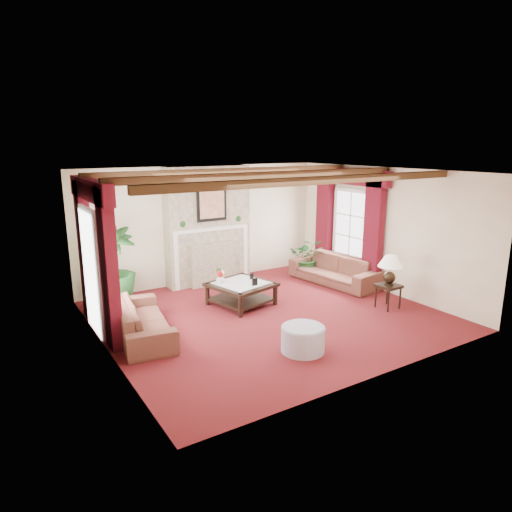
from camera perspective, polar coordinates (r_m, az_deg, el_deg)
floor at (r=8.76m, az=1.62°, el=-7.44°), size 6.00×6.00×0.00m
ceiling at (r=8.17m, az=1.75°, el=10.49°), size 6.00×6.00×0.00m
back_wall at (r=10.71m, az=-6.51°, el=3.94°), size 6.00×0.02×2.70m
left_wall at (r=7.19m, az=-18.65°, el=-1.62°), size 0.02×5.50×2.70m
right_wall at (r=10.30m, az=15.74°, el=3.11°), size 0.02×5.50×2.70m
ceiling_beams at (r=8.18m, az=1.75°, el=10.07°), size 6.00×3.00×0.12m
fireplace at (r=10.39m, az=-6.23°, el=11.14°), size 2.00×0.52×2.70m
french_door_left at (r=8.01m, az=-20.58°, el=5.45°), size 0.10×1.10×2.16m
french_door_right at (r=10.86m, az=11.99°, el=8.02°), size 0.10×1.10×2.16m
curtains_left at (r=7.99m, az=-20.06°, el=8.52°), size 0.20×2.40×2.55m
curtains_right at (r=10.75m, az=11.67°, el=10.23°), size 0.20×2.40×2.55m
sofa_left at (r=7.97m, az=-14.03°, el=-7.02°), size 2.21×1.23×0.79m
sofa_right at (r=10.75m, az=9.82°, el=-1.16°), size 2.37×1.21×0.86m
potted_palm at (r=9.40m, az=-17.53°, el=-3.53°), size 1.07×1.76×0.94m
small_plant at (r=11.32m, az=6.33°, el=-0.62°), size 1.74×1.75×0.73m
coffee_table at (r=9.25m, az=-1.85°, el=-4.76°), size 1.34×1.34×0.45m
side_table at (r=9.43m, az=16.16°, el=-4.86°), size 0.50×0.50×0.49m
ottoman at (r=7.30m, az=5.88°, el=-10.30°), size 0.69×0.69×0.40m
table_lamp at (r=9.27m, az=16.39°, el=-1.66°), size 0.48×0.48×0.61m
flower_vase at (r=9.18m, az=-4.46°, el=-2.87°), size 0.21×0.22×0.18m
book at (r=9.06m, az=0.18°, el=-2.62°), size 0.24×0.16×0.31m
photo_frame_a at (r=8.97m, az=-0.16°, el=-3.29°), size 0.12×0.02×0.16m
photo_frame_b at (r=9.41m, az=-0.54°, el=-2.56°), size 0.10×0.05×0.13m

